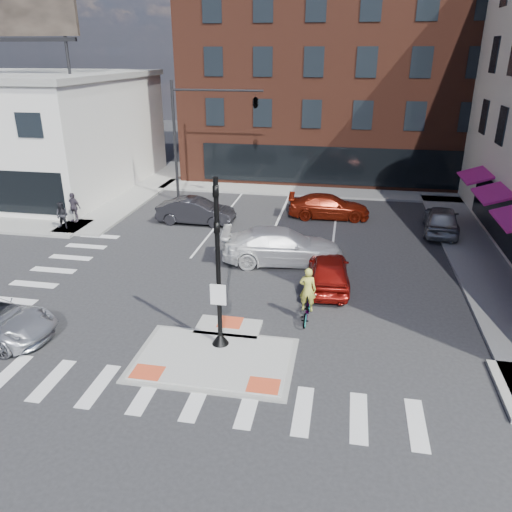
% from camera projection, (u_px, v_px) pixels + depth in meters
% --- Properties ---
extents(ground, '(120.00, 120.00, 0.00)m').
position_uv_depth(ground, '(218.00, 352.00, 17.32)').
color(ground, '#28282B').
rests_on(ground, ground).
extents(refuge_island, '(5.40, 4.65, 0.13)m').
position_uv_depth(refuge_island, '(216.00, 355.00, 17.07)').
color(refuge_island, gray).
rests_on(refuge_island, ground).
extents(sidewalk_nw, '(23.50, 20.50, 0.15)m').
position_uv_depth(sidewalk_nw, '(36.00, 203.00, 34.01)').
color(sidewalk_nw, gray).
rests_on(sidewalk_nw, ground).
extents(sidewalk_e, '(3.00, 24.00, 0.15)m').
position_uv_depth(sidewalk_e, '(481.00, 262.00, 24.57)').
color(sidewalk_e, gray).
rests_on(sidewalk_e, ground).
extents(sidewalk_n, '(26.00, 3.00, 0.15)m').
position_uv_depth(sidewalk_n, '(332.00, 192.00, 36.80)').
color(sidewalk_n, gray).
rests_on(sidewalk_n, ground).
extents(building_nw, '(20.40, 16.40, 14.40)m').
position_uv_depth(building_nw, '(0.00, 129.00, 37.57)').
color(building_nw, silver).
rests_on(building_nw, ground).
extents(building_n, '(24.40, 18.40, 15.50)m').
position_uv_depth(building_n, '(342.00, 75.00, 42.94)').
color(building_n, '#4F2418').
rests_on(building_n, ground).
extents(building_far_left, '(10.00, 12.00, 10.00)m').
position_uv_depth(building_far_left, '(289.00, 91.00, 63.38)').
color(building_far_left, slate).
rests_on(building_far_left, ground).
extents(building_far_right, '(12.00, 12.00, 12.00)m').
position_uv_depth(building_far_right, '(394.00, 83.00, 62.64)').
color(building_far_right, brown).
rests_on(building_far_right, ground).
extents(signal_pole, '(0.60, 0.60, 5.98)m').
position_uv_depth(signal_pole, '(219.00, 286.00, 16.78)').
color(signal_pole, black).
rests_on(signal_pole, refuge_island).
extents(mast_arm_signal, '(6.10, 2.24, 8.00)m').
position_uv_depth(mast_arm_signal, '(233.00, 110.00, 31.91)').
color(mast_arm_signal, black).
rests_on(mast_arm_signal, ground).
extents(red_sedan, '(2.08, 4.51, 1.50)m').
position_uv_depth(red_sedan, '(329.00, 271.00, 21.90)').
color(red_sedan, maroon).
rests_on(red_sedan, ground).
extents(white_pickup, '(6.19, 3.27, 1.71)m').
position_uv_depth(white_pickup, '(282.00, 246.00, 24.40)').
color(white_pickup, white).
rests_on(white_pickup, ground).
extents(bg_car_dark, '(4.66, 1.68, 1.53)m').
position_uv_depth(bg_car_dark, '(196.00, 211.00, 30.06)').
color(bg_car_dark, '#222227').
rests_on(bg_car_dark, ground).
extents(bg_car_silver, '(2.36, 4.82, 1.58)m').
position_uv_depth(bg_car_silver, '(441.00, 219.00, 28.47)').
color(bg_car_silver, '#A3A6AA').
rests_on(bg_car_silver, ground).
extents(bg_car_red, '(5.13, 2.36, 1.45)m').
position_uv_depth(bg_car_red, '(329.00, 206.00, 31.09)').
color(bg_car_red, maroon).
rests_on(bg_car_red, ground).
extents(cyclist, '(0.68, 1.78, 2.22)m').
position_uv_depth(cyclist, '(307.00, 303.00, 19.11)').
color(cyclist, '#3F3F44').
rests_on(cyclist, ground).
extents(pedestrian_a, '(0.77, 0.60, 1.56)m').
position_uv_depth(pedestrian_a, '(62.00, 215.00, 28.72)').
color(pedestrian_a, black).
rests_on(pedestrian_a, sidewalk_nw).
extents(pedestrian_b, '(1.12, 0.68, 1.78)m').
position_uv_depth(pedestrian_b, '(73.00, 207.00, 29.85)').
color(pedestrian_b, '#38313C').
rests_on(pedestrian_b, sidewalk_nw).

